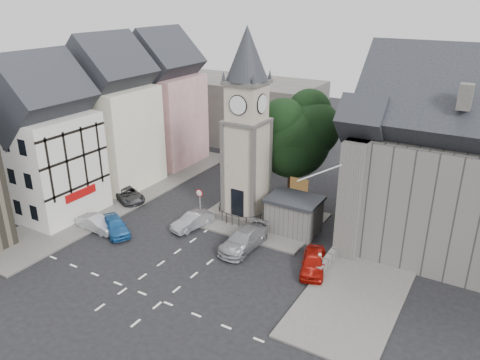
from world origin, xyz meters
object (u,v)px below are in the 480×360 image
Objects in this scene: car_west_blue at (115,225)px; car_east_red at (313,262)px; stone_shelter at (294,215)px; pedestrian at (319,262)px; clock_tower at (247,128)px.

car_east_red is (16.24, 3.03, 0.00)m from car_west_blue.
car_east_red is at bearing -51.77° from stone_shelter.
pedestrian is at bearing -47.98° from stone_shelter.
clock_tower is at bearing -33.16° from pedestrian.
car_east_red is 0.42m from pedestrian.
clock_tower is 8.15m from stone_shelter.
car_west_blue is at bearing -133.26° from clock_tower.
car_east_red is (3.70, -4.70, -0.84)m from stone_shelter.
clock_tower reaches higher than car_west_blue.
clock_tower is at bearing 131.17° from car_east_red.
stone_shelter is (4.80, -0.49, -6.57)m from clock_tower.
stone_shelter is 1.04× the size of car_east_red.
stone_shelter is at bearing -51.66° from pedestrian.
car_west_blue is at bearing 7.23° from pedestrian.
car_west_blue is 2.76× the size of pedestrian.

